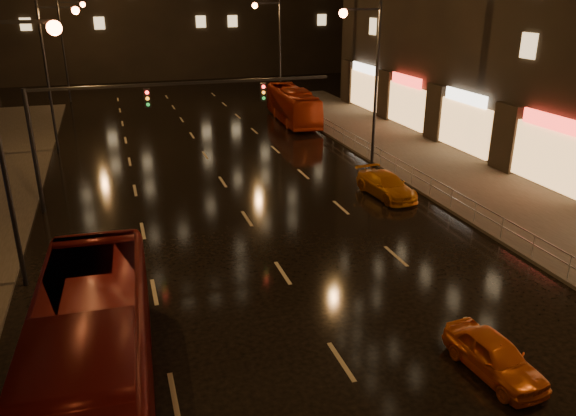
{
  "coord_description": "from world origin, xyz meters",
  "views": [
    {
      "loc": [
        -5.8,
        -8.96,
        10.4
      ],
      "look_at": [
        0.41,
        10.59,
        2.5
      ],
      "focal_mm": 35.0,
      "sensor_mm": 36.0,
      "label": 1
    }
  ],
  "objects": [
    {
      "name": "railing_right",
      "position": [
        10.2,
        18.0,
        0.9
      ],
      "size": [
        0.05,
        56.0,
        1.0
      ],
      "color": "#99999E",
      "rests_on": "sidewalk_right"
    },
    {
      "name": "bus_curb",
      "position": [
        9.0,
        36.35,
        1.42
      ],
      "size": [
        3.06,
        10.34,
        2.84
      ],
      "primitive_type": "imported",
      "rotation": [
        0.0,
        0.0,
        -0.07
      ],
      "color": "#AE2E11",
      "rests_on": "ground"
    },
    {
      "name": "traffic_signal",
      "position": [
        -5.06,
        20.0,
        4.74
      ],
      "size": [
        15.31,
        0.32,
        6.2
      ],
      "color": "black",
      "rests_on": "ground"
    },
    {
      "name": "ground",
      "position": [
        0.0,
        20.0,
        0.0
      ],
      "size": [
        140.0,
        140.0,
        0.0
      ],
      "primitive_type": "plane",
      "color": "black",
      "rests_on": "ground"
    },
    {
      "name": "bus_red",
      "position": [
        -7.0,
        3.06,
        1.7
      ],
      "size": [
        3.51,
        12.37,
        3.41
      ],
      "primitive_type": "imported",
      "rotation": [
        0.0,
        0.0,
        -0.05
      ],
      "color": "#5A0D0C",
      "rests_on": "ground"
    },
    {
      "name": "sidewalk_right",
      "position": [
        13.5,
        15.0,
        0.07
      ],
      "size": [
        7.0,
        70.0,
        0.15
      ],
      "primitive_type": "cube",
      "color": "#38332D",
      "rests_on": "ground"
    },
    {
      "name": "taxi_near",
      "position": [
        4.0,
        2.17,
        0.58
      ],
      "size": [
        1.66,
        3.53,
        1.17
      ],
      "primitive_type": "imported",
      "rotation": [
        0.0,
        0.0,
        0.08
      ],
      "color": "#CC5713",
      "rests_on": "ground"
    },
    {
      "name": "taxi_far",
      "position": [
        8.0,
        16.89,
        0.63
      ],
      "size": [
        2.18,
        4.48,
        1.26
      ],
      "primitive_type": "imported",
      "rotation": [
        0.0,
        0.0,
        0.1
      ],
      "color": "#C26D12",
      "rests_on": "ground"
    }
  ]
}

